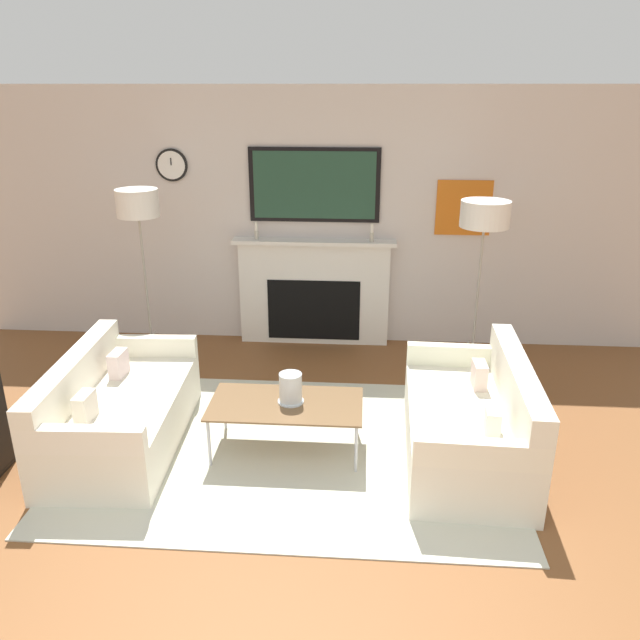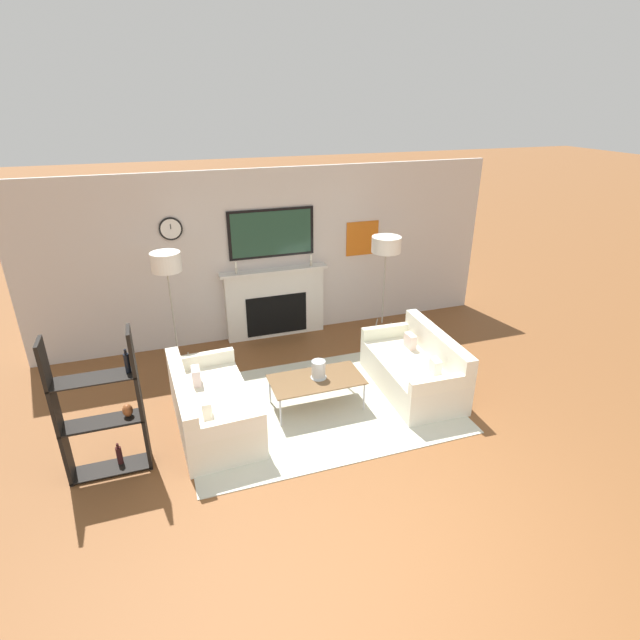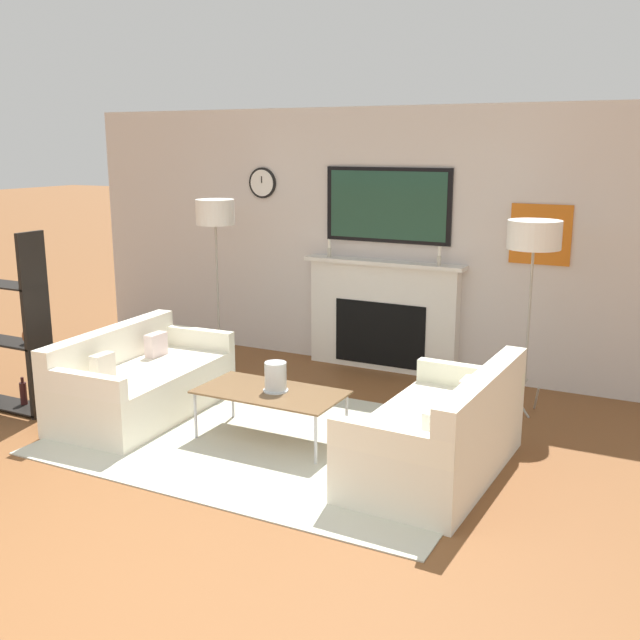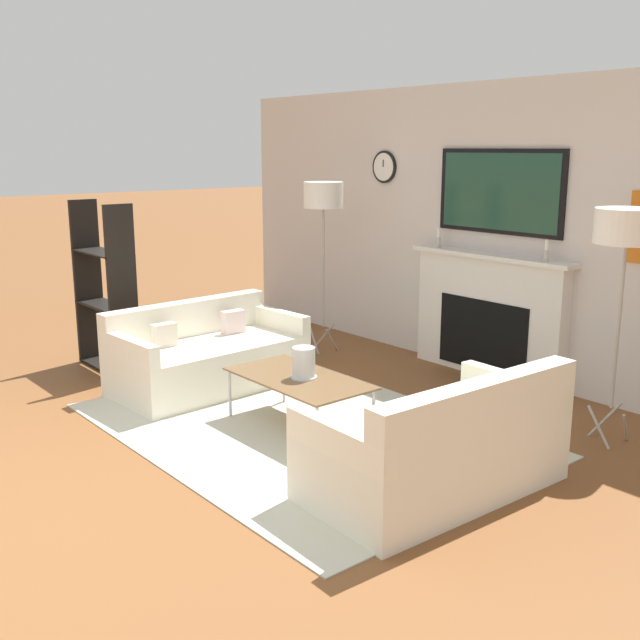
{
  "view_description": "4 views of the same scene",
  "coord_description": "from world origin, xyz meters",
  "px_view_note": "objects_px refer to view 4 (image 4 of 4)",
  "views": [
    {
      "loc": [
        0.53,
        -1.96,
        2.69
      ],
      "look_at": [
        0.2,
        2.61,
        0.96
      ],
      "focal_mm": 35.0,
      "sensor_mm": 36.0,
      "label": 1
    },
    {
      "loc": [
        -1.74,
        -2.9,
        3.68
      ],
      "look_at": [
        0.23,
        2.88,
        0.92
      ],
      "focal_mm": 28.0,
      "sensor_mm": 36.0,
      "label": 2
    },
    {
      "loc": [
        2.9,
        -2.61,
        2.33
      ],
      "look_at": [
        0.2,
        2.65,
        0.93
      ],
      "focal_mm": 42.0,
      "sensor_mm": 36.0,
      "label": 3
    },
    {
      "loc": [
        4.24,
        -1.1,
        2.11
      ],
      "look_at": [
        0.07,
        2.37,
        0.86
      ],
      "focal_mm": 42.0,
      "sensor_mm": 36.0,
      "label": 4
    }
  ],
  "objects_px": {
    "couch_right": "(439,450)",
    "hurricane_candle": "(304,364)",
    "floor_lamp_left": "(323,198)",
    "shelf_unit": "(106,293)",
    "coffee_table": "(299,380)",
    "floor_lamp_right": "(628,229)",
    "couch_left": "(206,358)"
  },
  "relations": [
    {
      "from": "couch_right",
      "to": "hurricane_candle",
      "type": "relative_size",
      "value": 7.02
    },
    {
      "from": "couch_right",
      "to": "floor_lamp_left",
      "type": "bearing_deg",
      "value": 152.23
    },
    {
      "from": "shelf_unit",
      "to": "coffee_table",
      "type": "bearing_deg",
      "value": 9.92
    },
    {
      "from": "coffee_table",
      "to": "floor_lamp_left",
      "type": "relative_size",
      "value": 0.66
    },
    {
      "from": "floor_lamp_right",
      "to": "couch_right",
      "type": "bearing_deg",
      "value": -99.11
    },
    {
      "from": "couch_left",
      "to": "hurricane_candle",
      "type": "height_order",
      "value": "couch_left"
    },
    {
      "from": "floor_lamp_left",
      "to": "floor_lamp_right",
      "type": "height_order",
      "value": "floor_lamp_left"
    },
    {
      "from": "floor_lamp_right",
      "to": "shelf_unit",
      "type": "relative_size",
      "value": 1.06
    },
    {
      "from": "floor_lamp_left",
      "to": "hurricane_candle",
      "type": "bearing_deg",
      "value": -43.72
    },
    {
      "from": "floor_lamp_left",
      "to": "coffee_table",
      "type": "bearing_deg",
      "value": -44.77
    },
    {
      "from": "shelf_unit",
      "to": "couch_right",
      "type": "bearing_deg",
      "value": 6.3
    },
    {
      "from": "couch_right",
      "to": "coffee_table",
      "type": "relative_size",
      "value": 1.42
    },
    {
      "from": "couch_right",
      "to": "shelf_unit",
      "type": "height_order",
      "value": "shelf_unit"
    },
    {
      "from": "hurricane_candle",
      "to": "couch_right",
      "type": "bearing_deg",
      "value": -0.98
    },
    {
      "from": "hurricane_candle",
      "to": "shelf_unit",
      "type": "relative_size",
      "value": 0.15
    },
    {
      "from": "couch_right",
      "to": "hurricane_candle",
      "type": "bearing_deg",
      "value": 179.02
    },
    {
      "from": "couch_right",
      "to": "shelf_unit",
      "type": "xyz_separation_m",
      "value": [
        -3.85,
        -0.43,
        0.47
      ]
    },
    {
      "from": "floor_lamp_right",
      "to": "shelf_unit",
      "type": "height_order",
      "value": "floor_lamp_right"
    },
    {
      "from": "floor_lamp_left",
      "to": "couch_right",
      "type": "bearing_deg",
      "value": -27.77
    },
    {
      "from": "couch_right",
      "to": "coffee_table",
      "type": "height_order",
      "value": "couch_right"
    },
    {
      "from": "coffee_table",
      "to": "hurricane_candle",
      "type": "height_order",
      "value": "hurricane_candle"
    },
    {
      "from": "floor_lamp_right",
      "to": "shelf_unit",
      "type": "bearing_deg",
      "value": -153.94
    },
    {
      "from": "coffee_table",
      "to": "floor_lamp_left",
      "type": "distance_m",
      "value": 2.56
    },
    {
      "from": "coffee_table",
      "to": "hurricane_candle",
      "type": "distance_m",
      "value": 0.14
    },
    {
      "from": "shelf_unit",
      "to": "couch_left",
      "type": "bearing_deg",
      "value": 21.01
    },
    {
      "from": "hurricane_candle",
      "to": "floor_lamp_left",
      "type": "bearing_deg",
      "value": 136.28
    },
    {
      "from": "hurricane_candle",
      "to": "shelf_unit",
      "type": "bearing_deg",
      "value": -169.73
    },
    {
      "from": "coffee_table",
      "to": "floor_lamp_left",
      "type": "bearing_deg",
      "value": 135.23
    },
    {
      "from": "shelf_unit",
      "to": "hurricane_candle",
      "type": "bearing_deg",
      "value": 10.27
    },
    {
      "from": "couch_right",
      "to": "floor_lamp_right",
      "type": "xyz_separation_m",
      "value": [
        0.25,
        1.58,
        1.28
      ]
    },
    {
      "from": "couch_left",
      "to": "hurricane_candle",
      "type": "relative_size",
      "value": 7.2
    },
    {
      "from": "coffee_table",
      "to": "hurricane_candle",
      "type": "xyz_separation_m",
      "value": [
        0.04,
        0.02,
        0.13
      ]
    }
  ]
}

